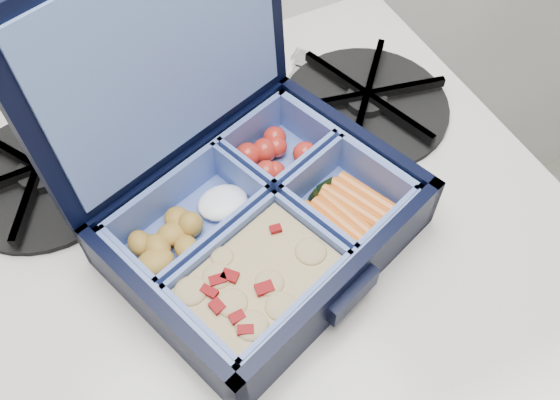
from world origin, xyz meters
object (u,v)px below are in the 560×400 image
stove (257,369)px  burner_grate (366,99)px  bento_box (263,223)px  fork (275,106)px

stove → burner_grate: 0.46m
stove → burner_grate: burner_grate is taller
stove → bento_box: size_ratio=3.52×
burner_grate → bento_box: bearing=-149.0°
stove → fork: (0.08, 0.10, 0.42)m
burner_grate → stove: bearing=-160.2°
bento_box → fork: 0.16m
stove → fork: bearing=50.2°
burner_grate → fork: bearing=153.9°
burner_grate → fork: (-0.08, 0.04, -0.01)m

